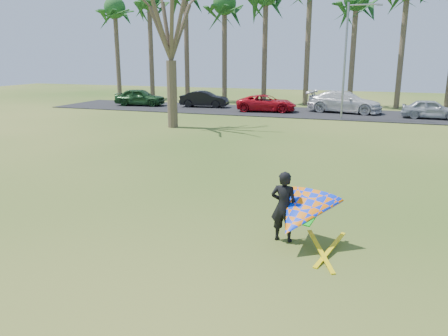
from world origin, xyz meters
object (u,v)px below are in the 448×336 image
(bare_tree_left, at_px, (170,14))
(car_0, at_px, (140,97))
(car_2, at_px, (266,103))
(car_3, at_px, (344,102))
(car_1, at_px, (204,99))
(car_4, at_px, (431,109))
(kite_flyer, at_px, (298,213))
(streetlight, at_px, (348,56))

(bare_tree_left, relative_size, car_0, 2.15)
(car_2, relative_size, car_3, 0.83)
(car_2, distance_m, car_3, 6.22)
(car_1, xyz_separation_m, car_4, (18.22, -1.49, -0.02))
(car_2, bearing_deg, car_4, -97.79)
(car_1, relative_size, kite_flyer, 1.78)
(kite_flyer, bearing_deg, car_1, 116.00)
(streetlight, bearing_deg, bare_tree_left, -145.43)
(bare_tree_left, distance_m, car_1, 12.65)
(car_0, height_order, car_3, car_3)
(car_0, bearing_deg, bare_tree_left, -149.10)
(bare_tree_left, xyz_separation_m, car_4, (16.10, 9.36, -6.17))
(car_2, distance_m, car_4, 12.26)
(car_0, xyz_separation_m, car_2, (11.96, -0.47, -0.10))
(streetlight, xyz_separation_m, car_0, (-18.28, 3.06, -3.64))
(car_2, bearing_deg, bare_tree_left, 151.45)
(car_1, xyz_separation_m, kite_flyer, (12.87, -26.40, 0.09))
(streetlight, distance_m, car_0, 18.89)
(bare_tree_left, bearing_deg, kite_flyer, -55.33)
(kite_flyer, bearing_deg, streetlight, 91.52)
(car_2, xyz_separation_m, kite_flyer, (6.91, -25.14, 0.12))
(kite_flyer, bearing_deg, car_0, 126.39)
(car_1, bearing_deg, car_3, -95.25)
(bare_tree_left, xyz_separation_m, car_0, (-8.12, 10.06, -6.09))
(streetlight, height_order, car_1, streetlight)
(bare_tree_left, bearing_deg, car_3, 47.90)
(streetlight, bearing_deg, car_0, 170.51)
(car_4, height_order, kite_flyer, kite_flyer)
(car_1, bearing_deg, car_4, -100.48)
(car_3, distance_m, car_4, 6.40)
(car_1, relative_size, car_3, 0.73)
(streetlight, bearing_deg, kite_flyer, -88.48)
(car_4, xyz_separation_m, kite_flyer, (-5.34, -24.91, 0.11))
(bare_tree_left, relative_size, car_1, 2.28)
(car_1, xyz_separation_m, car_2, (5.96, -1.26, -0.03))
(bare_tree_left, xyz_separation_m, car_2, (3.84, 9.59, -6.18))
(streetlight, xyz_separation_m, kite_flyer, (0.60, -22.55, -3.61))
(car_4, bearing_deg, car_2, 91.60)
(car_0, distance_m, kite_flyer, 31.81)
(car_4, bearing_deg, car_0, 91.03)
(bare_tree_left, relative_size, kite_flyer, 4.06)
(streetlight, relative_size, car_0, 1.77)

